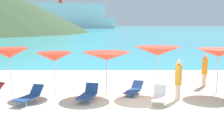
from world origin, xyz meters
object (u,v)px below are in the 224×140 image
at_px(umbrella_3, 106,56).
at_px(cruise_ship, 71,17).
at_px(lounge_chair_4, 133,89).
at_px(lounge_chair_7, 158,96).
at_px(beachgoer_1, 204,69).
at_px(lounge_chair_5, 87,94).
at_px(umbrella_2, 53,57).
at_px(lounge_chair_1, 29,96).
at_px(umbrella_5, 218,53).
at_px(beachgoer_0, 177,78).
at_px(umbrella_1, 8,53).
at_px(umbrella_4, 157,51).

bearing_deg(umbrella_3, cruise_ship, 98.41).
xyz_separation_m(umbrella_3, lounge_chair_4, (1.31, -0.05, -1.60)).
bearing_deg(lounge_chair_7, beachgoer_1, 59.50).
relative_size(lounge_chair_5, cruise_ship, 0.02).
relative_size(umbrella_2, lounge_chair_5, 1.28).
bearing_deg(lounge_chair_1, lounge_chair_4, 36.43).
bearing_deg(lounge_chair_5, beachgoer_1, 38.33).
xyz_separation_m(umbrella_5, beachgoer_1, (-0.15, 1.46, -1.04)).
bearing_deg(beachgoer_0, umbrella_5, 51.85).
relative_size(umbrella_1, beachgoer_0, 1.19).
xyz_separation_m(umbrella_2, lounge_chair_7, (4.78, -1.72, -1.48)).
distance_m(beachgoer_1, cruise_ship, 216.76).
distance_m(umbrella_4, lounge_chair_1, 6.25).
relative_size(umbrella_2, beachgoer_0, 1.11).
height_order(umbrella_1, lounge_chair_7, umbrella_1).
relative_size(umbrella_5, lounge_chair_4, 1.36).
bearing_deg(lounge_chair_7, umbrella_3, 156.64).
bearing_deg(umbrella_4, beachgoer_1, 27.01).
bearing_deg(umbrella_1, umbrella_5, -2.89).
distance_m(lounge_chair_4, beachgoer_0, 2.25).
distance_m(umbrella_4, lounge_chair_4, 2.16).
distance_m(lounge_chair_4, beachgoer_1, 4.36).
bearing_deg(umbrella_3, umbrella_5, 2.57).
height_order(umbrella_1, umbrella_4, umbrella_4).
bearing_deg(lounge_chair_5, beachgoer_0, 13.98).
bearing_deg(umbrella_2, umbrella_4, 1.68).
height_order(lounge_chair_5, beachgoer_1, beachgoer_1).
distance_m(umbrella_3, lounge_chair_4, 2.07).
height_order(umbrella_2, umbrella_4, umbrella_4).
bearing_deg(umbrella_2, beachgoer_0, -12.05).
xyz_separation_m(lounge_chair_1, beachgoer_0, (6.45, 0.43, 0.67)).
distance_m(lounge_chair_4, cruise_ship, 217.89).
bearing_deg(lounge_chair_7, lounge_chair_4, 133.50).
distance_m(umbrella_1, cruise_ship, 216.17).
distance_m(umbrella_1, lounge_chair_1, 3.20).
distance_m(umbrella_2, beachgoer_0, 5.87).
bearing_deg(lounge_chair_7, umbrella_5, 41.96).
bearing_deg(umbrella_1, lounge_chair_7, -18.19).
bearing_deg(umbrella_5, beachgoer_1, 95.90).
bearing_deg(lounge_chair_1, cruise_ship, 116.37).
height_order(umbrella_4, umbrella_5, umbrella_4).
bearing_deg(beachgoer_0, umbrella_3, -177.61).
xyz_separation_m(umbrella_2, beachgoer_1, (7.76, 1.57, -0.87)).
bearing_deg(umbrella_5, umbrella_4, 179.23).
distance_m(beachgoer_0, cruise_ship, 219.16).
xyz_separation_m(umbrella_1, umbrella_5, (10.28, -0.52, 0.07)).
distance_m(lounge_chair_1, beachgoer_0, 6.50).
xyz_separation_m(umbrella_4, lounge_chair_4, (-1.14, -0.33, -1.81)).
relative_size(umbrella_1, umbrella_3, 0.91).
relative_size(umbrella_1, umbrella_5, 0.97).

